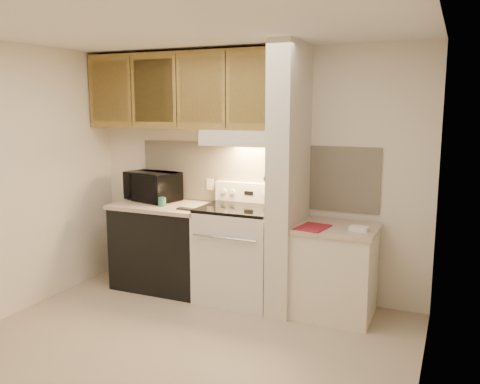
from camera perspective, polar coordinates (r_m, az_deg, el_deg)
The scene contains 50 objects.
floor at distance 4.32m, azimuth -6.51°, elevation -16.98°, with size 3.60×3.60×0.00m, color tan.
ceiling at distance 3.91m, azimuth -7.24°, elevation 17.93°, with size 3.60×3.60×0.00m, color white.
wall_back at distance 5.26m, azimuth 1.41°, elevation 2.19°, with size 3.60×0.02×2.50m, color #F2E6CF.
wall_left at distance 5.07m, azimuth -24.72°, elevation 1.02°, with size 0.02×3.00×2.50m, color #F2E6CF.
wall_right at distance 3.40m, azimuth 20.34°, elevation -2.54°, with size 0.02×3.00×2.50m, color #F2E6CF.
backsplash at distance 5.25m, azimuth 1.36°, elevation 2.02°, with size 2.60×0.02×0.63m, color beige.
range_body at distance 5.11m, azimuth -0.09°, elevation -7.09°, with size 0.76×0.65×0.92m, color silver.
oven_window at distance 4.82m, azimuth -1.61°, elevation -7.62°, with size 0.50×0.01×0.30m, color black.
oven_handle at distance 4.73m, azimuth -1.82°, elevation -5.20°, with size 0.02×0.02×0.65m, color silver.
cooktop at distance 5.00m, azimuth -0.09°, elevation -1.86°, with size 0.74×0.64×0.03m, color black.
range_backguard at distance 5.23m, azimuth 1.16°, elevation -0.06°, with size 0.76×0.08×0.20m, color silver.
range_display at distance 5.19m, azimuth 0.98°, elevation -0.13°, with size 0.10×0.01×0.04m, color black.
range_knob_left_outer at distance 5.30m, azimuth -1.83°, elevation 0.07°, with size 0.05×0.05×0.02m, color silver.
range_knob_left_inner at distance 5.26m, azimuth -0.84°, elevation 0.00°, with size 0.05×0.05×0.02m, color silver.
range_knob_right_inner at distance 5.13m, azimuth 2.83°, elevation -0.27°, with size 0.05×0.05×0.02m, color silver.
range_knob_right_outer at distance 5.09m, azimuth 3.88°, elevation -0.35°, with size 0.05×0.05×0.02m, color silver.
dishwasher_front at distance 5.52m, azimuth -8.49°, elevation -6.18°, with size 1.00×0.63×0.87m, color black.
left_countertop at distance 5.42m, azimuth -8.61°, elevation -1.55°, with size 1.04×0.67×0.04m, color #C8B09C.
spoon_rest at distance 5.07m, azimuth -5.80°, elevation -1.94°, with size 0.24×0.08×0.02m, color black.
teal_jar at distance 5.30m, azimuth -8.74°, elevation -1.09°, with size 0.08×0.08×0.09m, color #296659.
outlet at distance 5.45m, azimuth -3.37°, elevation 0.86°, with size 0.08×0.01×0.12m, color silver.
microwave at distance 5.62m, azimuth -9.80°, elevation 0.65°, with size 0.56×0.38×0.31m, color black.
partition_pillar at distance 4.76m, azimuth 5.52°, elevation 1.36°, with size 0.22×0.70×2.50m, color beige.
pillar_trim at distance 4.79m, azimuth 4.21°, elevation 2.04°, with size 0.01×0.70×0.04m, color olive.
knife_strip at distance 4.74m, azimuth 3.94°, elevation 2.21°, with size 0.02×0.42×0.04m, color black.
knife_blade_a at distance 4.62m, azimuth 3.18°, elevation 0.77°, with size 0.01×0.04×0.16m, color silver.
knife_handle_a at distance 4.60m, azimuth 3.20°, elevation 2.62°, with size 0.02×0.02×0.10m, color black.
knife_blade_b at distance 4.69m, azimuth 3.46°, elevation 0.76°, with size 0.01×0.04×0.18m, color silver.
knife_handle_b at distance 4.67m, azimuth 3.51°, elevation 2.72°, with size 0.02×0.02×0.10m, color black.
knife_blade_c at distance 4.76m, azimuth 3.79°, elevation 0.78°, with size 0.01×0.04×0.20m, color silver.
knife_handle_c at distance 4.73m, azimuth 3.78°, elevation 2.80°, with size 0.02×0.02×0.10m, color black.
knife_blade_d at distance 4.84m, azimuth 4.13°, elevation 1.16°, with size 0.01×0.04×0.16m, color silver.
knife_handle_d at distance 4.82m, azimuth 4.16°, elevation 2.92°, with size 0.02×0.02×0.10m, color black.
knife_blade_e at distance 4.91m, azimuth 4.41°, elevation 1.16°, with size 0.01×0.04×0.18m, color silver.
knife_handle_e at distance 4.89m, azimuth 4.47°, elevation 3.02°, with size 0.02×0.02×0.10m, color black.
oven_mitt at distance 4.97m, azimuth 4.66°, elevation 0.69°, with size 0.03×0.09×0.22m, color gray.
right_cab_base at distance 4.84m, azimuth 10.61°, elevation -8.93°, with size 0.70×0.60×0.81m, color silver.
right_countertop at distance 4.72m, azimuth 10.77°, elevation -4.03°, with size 0.74×0.64×0.04m, color #C8B09C.
red_folder at distance 4.61m, azimuth 8.18°, elevation -3.95°, with size 0.24×0.33×0.01m, color maroon.
white_box at distance 4.57m, azimuth 13.20°, elevation -4.03°, with size 0.16×0.11×0.04m, color white.
range_hood at distance 5.02m, azimuth 0.48°, elevation 6.14°, with size 0.78×0.44×0.15m, color silver.
hood_lip at distance 4.83m, azimuth -0.50°, elevation 5.47°, with size 0.78×0.04×0.06m, color silver.
upper_cabinets at distance 5.36m, azimuth -6.26°, elevation 11.23°, with size 2.18×0.33×0.77m, color olive.
cab_door_a at distance 5.68m, azimuth -14.40°, elevation 10.90°, with size 0.46×0.01×0.63m, color olive.
cab_gap_a at distance 5.52m, azimuth -12.12°, elevation 11.03°, with size 0.01×0.01×0.73m, color black.
cab_door_b at distance 5.36m, azimuth -9.70°, elevation 11.15°, with size 0.46×0.01×0.63m, color olive.
cab_gap_b at distance 5.22m, azimuth -7.15°, elevation 11.26°, with size 0.01×0.01×0.73m, color black.
cab_door_c at distance 5.09m, azimuth -4.45°, elevation 11.34°, with size 0.46×0.01×0.63m, color olive.
cab_gap_c at distance 4.96m, azimuth -1.62°, elevation 11.41°, with size 0.01×0.01×0.73m, color black.
cab_door_d at distance 4.86m, azimuth 1.36°, elevation 11.45°, with size 0.46×0.01×0.63m, color olive.
Camera 1 is at (1.96, -3.33, 1.94)m, focal length 38.00 mm.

